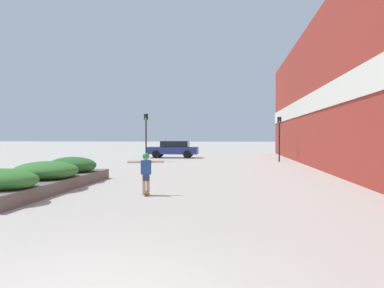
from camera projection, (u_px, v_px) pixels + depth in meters
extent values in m
cube|color=maroon|center=(324.00, 90.00, 21.25)|extent=(0.60, 42.70, 9.10)
cube|color=silver|center=(304.00, 106.00, 25.19)|extent=(0.06, 34.86, 1.20)
cube|color=#605B54|center=(43.00, 184.00, 13.06)|extent=(2.04, 8.10, 0.41)
ellipsoid|color=#33702D|center=(0.00, 180.00, 10.51)|extent=(2.17, 1.74, 0.63)
ellipsoid|color=#33702D|center=(46.00, 171.00, 13.21)|extent=(2.18, 2.52, 0.67)
ellipsoid|color=#286028|center=(72.00, 165.00, 15.50)|extent=(1.96, 1.79, 0.71)
cube|color=olive|center=(146.00, 192.00, 11.94)|extent=(0.36, 0.61, 0.01)
cylinder|color=beige|center=(143.00, 193.00, 12.12)|extent=(0.07, 0.07, 0.06)
cylinder|color=beige|center=(148.00, 193.00, 12.16)|extent=(0.07, 0.07, 0.06)
cylinder|color=beige|center=(144.00, 195.00, 11.73)|extent=(0.07, 0.07, 0.06)
cylinder|color=beige|center=(149.00, 195.00, 11.76)|extent=(0.07, 0.07, 0.06)
cylinder|color=tan|center=(144.00, 183.00, 11.92)|extent=(0.13, 0.13, 0.57)
cylinder|color=tan|center=(148.00, 183.00, 11.95)|extent=(0.13, 0.13, 0.57)
cube|color=navy|center=(146.00, 177.00, 11.93)|extent=(0.25, 0.23, 0.21)
cube|color=#234C8C|center=(146.00, 167.00, 11.93)|extent=(0.36, 0.26, 0.45)
cylinder|color=tan|center=(134.00, 162.00, 11.84)|extent=(0.42, 0.21, 0.07)
cylinder|color=tan|center=(158.00, 162.00, 12.01)|extent=(0.42, 0.21, 0.07)
sphere|color=tan|center=(146.00, 157.00, 11.92)|extent=(0.19, 0.19, 0.19)
sphere|color=green|center=(146.00, 156.00, 11.92)|extent=(0.21, 0.21, 0.21)
cube|color=silver|center=(378.00, 151.00, 32.18)|extent=(3.97, 1.93, 0.62)
cube|color=black|center=(376.00, 145.00, 32.19)|extent=(2.18, 1.70, 0.48)
cylinder|color=black|center=(359.00, 154.00, 33.23)|extent=(0.72, 0.22, 0.72)
cylinder|color=black|center=(367.00, 155.00, 31.41)|extent=(0.72, 0.22, 0.72)
cube|color=navy|center=(173.00, 150.00, 33.49)|extent=(4.44, 1.75, 0.63)
cube|color=black|center=(175.00, 144.00, 33.46)|extent=(2.44, 1.54, 0.53)
cylinder|color=black|center=(156.00, 154.00, 32.81)|extent=(0.68, 0.22, 0.68)
cylinder|color=black|center=(160.00, 154.00, 34.47)|extent=(0.68, 0.22, 0.68)
cylinder|color=black|center=(187.00, 155.00, 32.52)|extent=(0.68, 0.22, 0.68)
cylinder|color=black|center=(189.00, 154.00, 34.17)|extent=(0.68, 0.22, 0.68)
cylinder|color=black|center=(146.00, 140.00, 28.76)|extent=(0.11, 0.11, 3.20)
cube|color=black|center=(146.00, 117.00, 28.72)|extent=(0.28, 0.20, 0.45)
sphere|color=#2D2823|center=(146.00, 115.00, 28.60)|extent=(0.15, 0.15, 0.15)
sphere|color=#2D2823|center=(146.00, 117.00, 28.60)|extent=(0.15, 0.15, 0.15)
sphere|color=green|center=(146.00, 119.00, 28.60)|extent=(0.15, 0.15, 0.15)
cylinder|color=black|center=(279.00, 142.00, 28.19)|extent=(0.11, 0.11, 2.94)
cube|color=black|center=(279.00, 120.00, 28.16)|extent=(0.28, 0.20, 0.45)
sphere|color=#2D2823|center=(280.00, 118.00, 28.03)|extent=(0.15, 0.15, 0.15)
sphere|color=#2D2823|center=(280.00, 120.00, 28.04)|extent=(0.15, 0.15, 0.15)
sphere|color=green|center=(280.00, 122.00, 28.04)|extent=(0.15, 0.15, 0.15)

